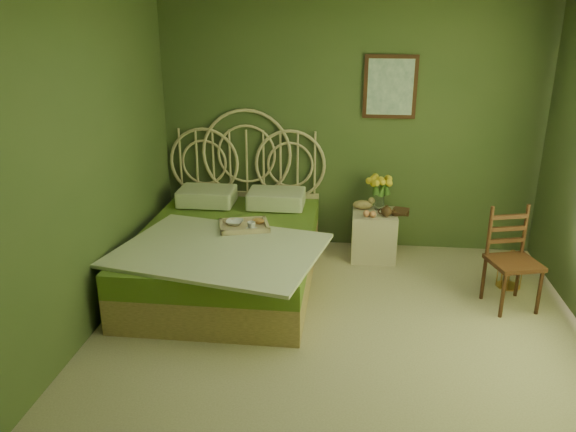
# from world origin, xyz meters

# --- Properties ---
(floor) EXTENTS (4.50, 4.50, 0.00)m
(floor) POSITION_xyz_m (0.00, 0.00, 0.00)
(floor) COLOR tan
(floor) RESTS_ON ground
(wall_back) EXTENTS (4.00, 0.00, 4.00)m
(wall_back) POSITION_xyz_m (0.00, 2.25, 1.30)
(wall_back) COLOR #4D5B30
(wall_back) RESTS_ON floor
(wall_left) EXTENTS (0.00, 4.50, 4.50)m
(wall_left) POSITION_xyz_m (-2.00, 0.00, 1.30)
(wall_left) COLOR #4D5B30
(wall_left) RESTS_ON floor
(wall_art) EXTENTS (0.54, 0.04, 0.64)m
(wall_art) POSITION_xyz_m (0.41, 2.22, 1.75)
(wall_art) COLOR #3A1B0F
(wall_art) RESTS_ON wall_back
(bed) EXTENTS (1.90, 2.40, 1.49)m
(bed) POSITION_xyz_m (-1.10, 1.18, 0.32)
(bed) COLOR tan
(bed) RESTS_ON floor
(nightstand) EXTENTS (0.46, 0.47, 0.93)m
(nightstand) POSITION_xyz_m (0.31, 1.90, 0.34)
(nightstand) COLOR beige
(nightstand) RESTS_ON floor
(chair) EXTENTS (0.48, 0.48, 0.89)m
(chair) POSITION_xyz_m (1.47, 1.02, 0.49)
(chair) COLOR #3A1B0F
(chair) RESTS_ON floor
(birdcage) EXTENTS (0.22, 0.22, 0.34)m
(birdcage) POSITION_xyz_m (1.57, 1.34, 0.16)
(birdcage) COLOR #C4873E
(birdcage) RESTS_ON floor
(book_lower) EXTENTS (0.19, 0.25, 0.02)m
(book_lower) POSITION_xyz_m (0.49, 1.91, 0.51)
(book_lower) COLOR #381E0F
(book_lower) RESTS_ON nightstand
(book_upper) EXTENTS (0.21, 0.25, 0.02)m
(book_upper) POSITION_xyz_m (0.49, 1.91, 0.53)
(book_upper) COLOR #472819
(book_upper) RESTS_ON nightstand
(cereal_bowl) EXTENTS (0.18, 0.18, 0.04)m
(cereal_bowl) POSITION_xyz_m (-1.03, 1.20, 0.59)
(cereal_bowl) COLOR white
(cereal_bowl) RESTS_ON bed
(coffee_cup) EXTENTS (0.10, 0.10, 0.07)m
(coffee_cup) POSITION_xyz_m (-0.85, 1.09, 0.61)
(coffee_cup) COLOR white
(coffee_cup) RESTS_ON bed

